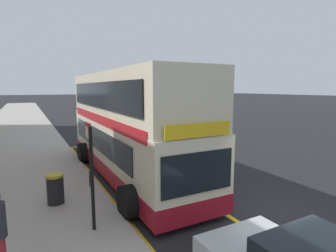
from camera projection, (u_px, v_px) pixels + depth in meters
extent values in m
plane|color=black|center=(79.00, 117.00, 35.75)|extent=(260.00, 260.00, 0.00)
cube|color=#A39E93|center=(19.00, 119.00, 32.49)|extent=(6.00, 76.00, 0.14)
cube|color=beige|center=(128.00, 144.00, 11.69)|extent=(2.46, 10.70, 2.30)
cube|color=beige|center=(127.00, 96.00, 11.40)|extent=(2.44, 10.49, 1.90)
cube|color=maroon|center=(128.00, 163.00, 11.81)|extent=(2.48, 10.72, 0.60)
cube|color=#B2191E|center=(128.00, 118.00, 11.53)|extent=(2.49, 9.84, 0.36)
cube|color=black|center=(97.00, 139.00, 11.42)|extent=(0.04, 8.56, 0.90)
cube|color=black|center=(97.00, 95.00, 10.81)|extent=(0.04, 9.42, 1.00)
cube|color=black|center=(198.00, 173.00, 6.97)|extent=(2.17, 0.04, 1.10)
cube|color=yellow|center=(199.00, 130.00, 6.81)|extent=(1.97, 0.04, 0.36)
cylinder|color=black|center=(130.00, 202.00, 7.83)|extent=(0.56, 1.00, 1.00)
cylinder|color=black|center=(205.00, 186.00, 9.06)|extent=(0.56, 1.00, 1.00)
cylinder|color=black|center=(84.00, 153.00, 13.77)|extent=(0.56, 1.00, 1.00)
cylinder|color=black|center=(133.00, 147.00, 15.00)|extent=(0.56, 1.00, 1.00)
cube|color=gold|center=(94.00, 178.00, 11.36)|extent=(0.16, 13.51, 0.01)
cube|color=gold|center=(153.00, 169.00, 12.63)|extent=(0.16, 13.51, 0.01)
cube|color=gold|center=(92.00, 145.00, 17.83)|extent=(2.90, 0.16, 0.01)
cylinder|color=black|center=(92.00, 179.00, 6.80)|extent=(0.09, 0.09, 2.69)
cube|color=silver|center=(88.00, 133.00, 6.86)|extent=(0.05, 0.42, 0.30)
cube|color=red|center=(88.00, 125.00, 6.83)|extent=(0.05, 0.42, 0.10)
cube|color=black|center=(91.00, 180.00, 6.89)|extent=(0.06, 0.28, 0.40)
cube|color=#196066|center=(90.00, 104.00, 51.41)|extent=(1.76, 4.20, 0.72)
cube|color=black|center=(90.00, 101.00, 51.23)|extent=(1.52, 1.90, 0.60)
cylinder|color=black|center=(84.00, 106.00, 52.16)|extent=(0.22, 0.60, 0.60)
cylinder|color=black|center=(94.00, 106.00, 53.03)|extent=(0.22, 0.60, 0.60)
cylinder|color=black|center=(87.00, 107.00, 49.89)|extent=(0.22, 0.60, 0.60)
cylinder|color=black|center=(97.00, 107.00, 50.76)|extent=(0.22, 0.60, 0.60)
cylinder|color=black|center=(55.00, 190.00, 8.52)|extent=(0.51, 0.51, 0.87)
cylinder|color=#A5991E|center=(55.00, 176.00, 8.45)|extent=(0.54, 0.54, 0.08)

